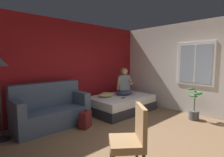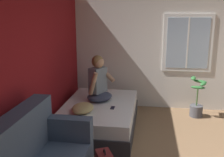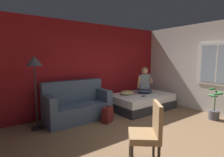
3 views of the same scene
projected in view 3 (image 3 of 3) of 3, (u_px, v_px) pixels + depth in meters
ground_plane at (172, 145)px, 3.33m from camera, size 40.00×40.00×0.00m
wall_back_accent at (93, 68)px, 5.53m from camera, size 10.18×0.16×2.70m
bed at (141, 101)px, 5.72m from camera, size 2.00×1.33×0.48m
couch at (77, 105)px, 4.70m from camera, size 1.70×0.82×1.04m
side_chair at (148, 131)px, 2.70m from camera, size 0.65×0.65×0.98m
person_seated at (144, 83)px, 5.80m from camera, size 0.66×0.63×0.88m
backpack at (107, 115)px, 4.49m from camera, size 0.35×0.32×0.46m
throw_pillow at (127, 93)px, 5.58m from camera, size 0.48×0.36×0.14m
cell_phone at (143, 96)px, 5.36m from camera, size 0.15×0.07×0.01m
floor_lamp at (34, 68)px, 3.93m from camera, size 0.36×0.36×1.70m
potted_plant at (214, 109)px, 4.69m from camera, size 0.39×0.37×0.85m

